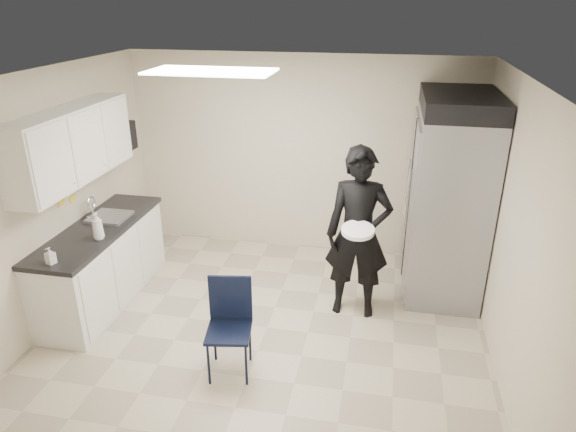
% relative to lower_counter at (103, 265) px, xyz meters
% --- Properties ---
extents(floor, '(4.50, 4.50, 0.00)m').
position_rel_lower_counter_xyz_m(floor, '(1.95, -0.20, -0.43)').
color(floor, '#B9AB91').
rests_on(floor, ground).
extents(ceiling, '(4.50, 4.50, 0.00)m').
position_rel_lower_counter_xyz_m(ceiling, '(1.95, -0.20, 2.17)').
color(ceiling, silver).
rests_on(ceiling, back_wall).
extents(back_wall, '(4.50, 0.00, 4.50)m').
position_rel_lower_counter_xyz_m(back_wall, '(1.95, 1.80, 0.87)').
color(back_wall, beige).
rests_on(back_wall, floor).
extents(left_wall, '(0.00, 4.00, 4.00)m').
position_rel_lower_counter_xyz_m(left_wall, '(-0.30, -0.20, 0.87)').
color(left_wall, beige).
rests_on(left_wall, floor).
extents(right_wall, '(0.00, 4.00, 4.00)m').
position_rel_lower_counter_xyz_m(right_wall, '(4.20, -0.20, 0.87)').
color(right_wall, beige).
rests_on(right_wall, floor).
extents(ceiling_panel, '(1.20, 0.60, 0.02)m').
position_rel_lower_counter_xyz_m(ceiling_panel, '(1.35, 0.20, 2.14)').
color(ceiling_panel, white).
rests_on(ceiling_panel, ceiling).
extents(lower_counter, '(0.60, 1.90, 0.86)m').
position_rel_lower_counter_xyz_m(lower_counter, '(0.00, 0.00, 0.00)').
color(lower_counter, silver).
rests_on(lower_counter, floor).
extents(countertop, '(0.64, 1.95, 0.05)m').
position_rel_lower_counter_xyz_m(countertop, '(0.00, 0.00, 0.46)').
color(countertop, black).
rests_on(countertop, lower_counter).
extents(sink, '(0.42, 0.40, 0.14)m').
position_rel_lower_counter_xyz_m(sink, '(0.02, 0.25, 0.44)').
color(sink, gray).
rests_on(sink, countertop).
extents(faucet, '(0.02, 0.02, 0.24)m').
position_rel_lower_counter_xyz_m(faucet, '(-0.18, 0.25, 0.59)').
color(faucet, silver).
rests_on(faucet, countertop).
extents(upper_cabinets, '(0.35, 1.80, 0.75)m').
position_rel_lower_counter_xyz_m(upper_cabinets, '(-0.13, 0.00, 1.40)').
color(upper_cabinets, silver).
rests_on(upper_cabinets, left_wall).
extents(towel_dispenser, '(0.22, 0.30, 0.35)m').
position_rel_lower_counter_xyz_m(towel_dispenser, '(-0.19, 1.15, 1.19)').
color(towel_dispenser, black).
rests_on(towel_dispenser, left_wall).
extents(notice_sticker_left, '(0.00, 0.12, 0.07)m').
position_rel_lower_counter_xyz_m(notice_sticker_left, '(-0.29, -0.10, 0.79)').
color(notice_sticker_left, yellow).
rests_on(notice_sticker_left, left_wall).
extents(notice_sticker_right, '(0.00, 0.12, 0.07)m').
position_rel_lower_counter_xyz_m(notice_sticker_right, '(-0.29, 0.10, 0.75)').
color(notice_sticker_right, yellow).
rests_on(notice_sticker_right, left_wall).
extents(commercial_fridge, '(0.80, 1.35, 2.10)m').
position_rel_lower_counter_xyz_m(commercial_fridge, '(3.78, 1.07, 0.62)').
color(commercial_fridge, gray).
rests_on(commercial_fridge, floor).
extents(fridge_compressor, '(0.80, 1.35, 0.20)m').
position_rel_lower_counter_xyz_m(fridge_compressor, '(3.78, 1.07, 1.77)').
color(fridge_compressor, black).
rests_on(fridge_compressor, commercial_fridge).
extents(folding_chair, '(0.45, 0.45, 0.89)m').
position_rel_lower_counter_xyz_m(folding_chair, '(1.78, -0.94, 0.02)').
color(folding_chair, black).
rests_on(folding_chair, floor).
extents(man_tuxedo, '(0.69, 0.47, 1.87)m').
position_rel_lower_counter_xyz_m(man_tuxedo, '(2.83, 0.32, 0.51)').
color(man_tuxedo, black).
rests_on(man_tuxedo, floor).
extents(bucket_lid, '(0.34, 0.34, 0.04)m').
position_rel_lower_counter_xyz_m(bucket_lid, '(2.83, 0.07, 0.66)').
color(bucket_lid, white).
rests_on(bucket_lid, man_tuxedo).
extents(soap_bottle_a, '(0.13, 0.13, 0.29)m').
position_rel_lower_counter_xyz_m(soap_bottle_a, '(0.19, -0.26, 0.63)').
color(soap_bottle_a, white).
rests_on(soap_bottle_a, countertop).
extents(soap_bottle_b, '(0.10, 0.10, 0.17)m').
position_rel_lower_counter_xyz_m(soap_bottle_b, '(0.03, -0.84, 0.56)').
color(soap_bottle_b, silver).
rests_on(soap_bottle_b, countertop).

